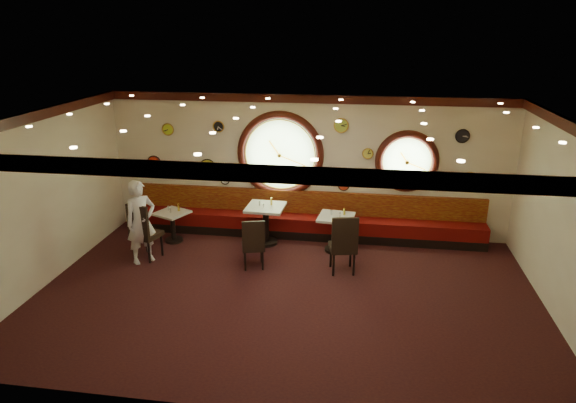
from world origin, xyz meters
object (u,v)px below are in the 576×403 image
at_px(table_b, 266,220).
at_px(table_c, 336,229).
at_px(chair_a, 142,228).
at_px(condiment_a_bottle, 179,207).
at_px(chair_b, 253,241).
at_px(condiment_c_salt, 331,212).
at_px(condiment_b_pepper, 263,206).
at_px(chair_c, 344,241).
at_px(condiment_a_salt, 168,208).
at_px(waiter, 141,222).
at_px(condiment_c_bottle, 344,211).
at_px(condiment_b_bottle, 271,201).
at_px(condiment_c_pepper, 340,215).
at_px(condiment_a_pepper, 170,210).
at_px(table_a, 173,223).
at_px(condiment_b_salt, 260,204).

xyz_separation_m(table_b, table_c, (1.55, -0.16, -0.05)).
xyz_separation_m(chair_a, condiment_a_bottle, (0.38, 1.09, 0.08)).
height_order(chair_b, condiment_c_salt, chair_b).
distance_m(chair_b, condiment_b_pepper, 1.22).
height_order(chair_a, chair_c, chair_a).
relative_size(table_c, condiment_a_salt, 7.65).
bearing_deg(condiment_b_pepper, waiter, -152.77).
height_order(table_b, condiment_a_bottle, table_b).
bearing_deg(condiment_c_bottle, table_c, -147.67).
relative_size(condiment_c_salt, condiment_b_bottle, 0.68).
bearing_deg(condiment_c_pepper, chair_a, -166.15).
bearing_deg(chair_a, waiter, -58.76).
distance_m(table_b, table_c, 1.56).
bearing_deg(condiment_c_pepper, table_b, 172.66).
relative_size(condiment_c_salt, condiment_b_pepper, 1.27).
bearing_deg(condiment_a_pepper, table_c, 1.01).
height_order(table_a, condiment_c_bottle, condiment_c_bottle).
distance_m(table_b, condiment_a_salt, 2.20).
height_order(condiment_a_pepper, condiment_b_bottle, condiment_b_bottle).
xyz_separation_m(table_c, condiment_a_pepper, (-3.64, -0.06, 0.24)).
bearing_deg(condiment_c_salt, condiment_a_bottle, 179.85).
height_order(condiment_b_salt, waiter, waiter).
distance_m(table_c, condiment_b_bottle, 1.53).
bearing_deg(condiment_b_salt, table_a, -174.39).
relative_size(table_c, waiter, 0.47).
bearing_deg(table_b, condiment_c_salt, -4.02).
relative_size(condiment_a_bottle, condiment_b_bottle, 1.02).
distance_m(condiment_b_salt, condiment_a_bottle, 1.83).
bearing_deg(chair_a, chair_c, 16.46).
distance_m(condiment_b_pepper, condiment_a_bottle, 1.93).
bearing_deg(table_a, chair_c, -14.91).
relative_size(condiment_a_salt, condiment_b_salt, 1.02).
relative_size(condiment_a_salt, condiment_a_bottle, 0.64).
relative_size(table_a, condiment_a_salt, 7.98).
distance_m(table_a, condiment_b_bottle, 2.27).
distance_m(condiment_a_pepper, waiter, 1.07).
bearing_deg(condiment_b_salt, waiter, -149.79).
relative_size(chair_a, waiter, 0.44).
height_order(condiment_a_salt, waiter, waiter).
xyz_separation_m(table_a, condiment_b_pepper, (2.05, 0.10, 0.49)).
xyz_separation_m(chair_b, condiment_c_salt, (1.44, 1.16, 0.25)).
xyz_separation_m(chair_c, waiter, (-4.07, -0.05, 0.17)).
xyz_separation_m(condiment_c_pepper, condiment_a_bottle, (-3.58, 0.12, -0.07)).
bearing_deg(chair_a, condiment_c_bottle, 32.42).
height_order(table_c, waiter, waiter).
relative_size(chair_b, condiment_b_salt, 6.28).
xyz_separation_m(table_b, chair_c, (1.77, -1.21, 0.13)).
height_order(condiment_a_salt, condiment_b_bottle, condiment_b_bottle).
xyz_separation_m(table_a, table_b, (2.08, 0.19, 0.12)).
bearing_deg(condiment_b_pepper, condiment_c_pepper, -4.04).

